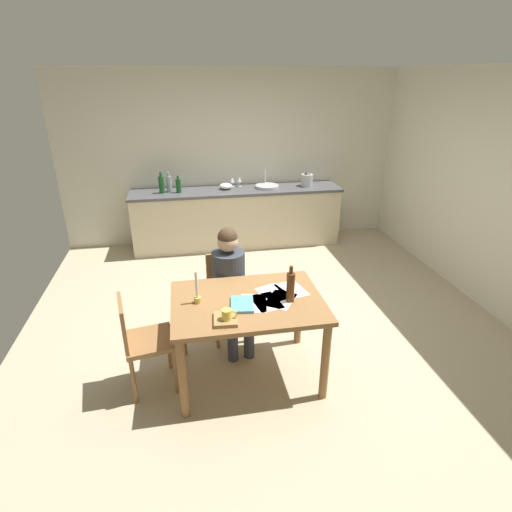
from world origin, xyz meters
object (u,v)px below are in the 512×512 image
(chair_at_table, at_px, (227,292))
(mixing_bowl, at_px, (226,186))
(coffee_mug, at_px, (227,316))
(wine_bottle_on_table, at_px, (291,287))
(dining_table, at_px, (248,312))
(wine_glass_near_sink, at_px, (239,180))
(sink_unit, at_px, (267,186))
(candlestick, at_px, (197,294))
(book_cookery, at_px, (242,304))
(bottle_wine_red, at_px, (178,185))
(person_seated, at_px, (231,281))
(bottle_oil, at_px, (161,184))
(chair_side_empty, at_px, (141,339))
(bottle_vinegar, at_px, (169,184))
(stovetop_kettle, at_px, (307,180))
(book_magazine, at_px, (225,319))
(wine_glass_by_kettle, at_px, (232,180))

(chair_at_table, relative_size, mixing_bowl, 4.46)
(coffee_mug, height_order, wine_bottle_on_table, wine_bottle_on_table)
(dining_table, relative_size, wine_glass_near_sink, 8.18)
(dining_table, height_order, sink_unit, sink_unit)
(mixing_bowl, relative_size, wine_glass_near_sink, 1.26)
(coffee_mug, xyz_separation_m, mixing_bowl, (0.38, 3.42, 0.12))
(candlestick, bearing_deg, book_cookery, -17.72)
(bottle_wine_red, xyz_separation_m, mixing_bowl, (0.70, 0.08, -0.06))
(coffee_mug, relative_size, candlestick, 0.42)
(person_seated, height_order, bottle_wine_red, person_seated)
(bottle_wine_red, bearing_deg, coffee_mug, -84.51)
(book_cookery, bearing_deg, candlestick, 169.48)
(chair_at_table, xyz_separation_m, bottle_oil, (-0.67, 2.38, 0.55))
(chair_side_empty, height_order, candlestick, candlestick)
(bottle_vinegar, distance_m, bottle_wine_red, 0.15)
(coffee_mug, xyz_separation_m, bottle_wine_red, (-0.32, 3.35, 0.18))
(sink_unit, bearing_deg, candlestick, -111.72)
(sink_unit, xyz_separation_m, bottle_wine_red, (-1.33, -0.04, 0.08))
(book_cookery, distance_m, sink_unit, 3.29)
(dining_table, relative_size, coffee_mug, 10.65)
(book_cookery, height_order, mixing_bowl, mixing_bowl)
(stovetop_kettle, bearing_deg, mixing_bowl, 178.23)
(book_magazine, distance_m, mixing_bowl, 3.43)
(wine_glass_near_sink, bearing_deg, mixing_bowl, -153.24)
(bottle_oil, bearing_deg, book_magazine, -80.64)
(book_cookery, height_order, bottle_oil, bottle_oil)
(dining_table, distance_m, bottle_wine_red, 3.12)
(chair_at_table, xyz_separation_m, person_seated, (0.02, -0.15, 0.20))
(wine_glass_near_sink, bearing_deg, person_seated, -99.98)
(candlestick, bearing_deg, bottle_oil, 96.71)
(bottle_oil, bearing_deg, stovetop_kettle, 0.44)
(sink_unit, bearing_deg, dining_table, -104.63)
(person_seated, bearing_deg, coffee_mug, -98.56)
(wine_bottle_on_table, distance_m, stovetop_kettle, 3.35)
(book_cookery, xyz_separation_m, wine_bottle_on_table, (0.40, 0.00, 0.12))
(person_seated, height_order, book_cookery, person_seated)
(chair_side_empty, distance_m, bottle_wine_red, 3.11)
(sink_unit, xyz_separation_m, wine_glass_near_sink, (-0.41, 0.15, 0.09))
(coffee_mug, bearing_deg, wine_glass_by_kettle, 82.11)
(wine_glass_by_kettle, bearing_deg, wine_bottle_on_table, -88.98)
(dining_table, height_order, bottle_oil, bottle_oil)
(chair_at_table, height_order, book_cookery, chair_at_table)
(chair_at_table, height_order, stovetop_kettle, stovetop_kettle)
(chair_at_table, height_order, wine_glass_near_sink, wine_glass_near_sink)
(wine_bottle_on_table, bearing_deg, wine_glass_near_sink, 89.10)
(coffee_mug, height_order, bottle_oil, bottle_oil)
(person_seated, xyz_separation_m, bottle_wine_red, (-0.45, 2.50, 0.33))
(wine_bottle_on_table, distance_m, wine_glass_near_sink, 3.31)
(book_cookery, height_order, sink_unit, sink_unit)
(wine_bottle_on_table, height_order, bottle_wine_red, bottle_wine_red)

